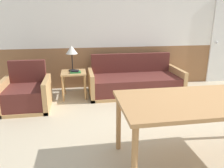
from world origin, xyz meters
TOP-DOWN VIEW (x-y plane):
  - ground_plane at (0.00, 0.00)m, footprint 16.00×16.00m
  - wall_back at (0.00, 2.63)m, footprint 7.20×0.06m
  - couch at (-0.40, 2.00)m, footprint 1.96×0.88m
  - armchair at (-2.54, 1.52)m, footprint 0.82×0.78m
  - side_table at (-1.69, 1.97)m, footprint 0.49×0.49m
  - table_lamp at (-1.71, 2.06)m, footprint 0.24×0.24m
  - book_stack at (-1.65, 1.89)m, footprint 0.21×0.16m
  - dining_table at (-0.27, -0.39)m, footprint 1.87×0.88m

SIDE VIEW (x-z plane):
  - ground_plane at x=0.00m, z-range 0.00..0.00m
  - couch at x=-0.40m, z-range -0.17..0.65m
  - armchair at x=-2.54m, z-range -0.16..0.67m
  - side_table at x=-1.69m, z-range 0.17..0.71m
  - book_stack at x=-1.65m, z-range 0.53..0.59m
  - dining_table at x=-0.27m, z-range 0.31..1.07m
  - table_lamp at x=-1.71m, z-range 0.69..1.21m
  - wall_back at x=0.00m, z-range 0.00..2.70m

